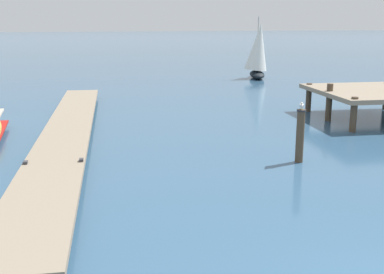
# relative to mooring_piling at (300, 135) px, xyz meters

# --- Properties ---
(floating_dock) EXTENTS (3.31, 22.17, 0.53)m
(floating_dock) POSITION_rel_mooring_piling_xyz_m (-7.45, 4.62, -0.55)
(floating_dock) COLOR gray
(floating_dock) RESTS_ON ground
(pier_platform) EXTENTS (5.40, 5.77, 1.83)m
(pier_platform) POSITION_rel_mooring_piling_xyz_m (6.44, 5.70, 0.32)
(pier_platform) COLOR gray
(pier_platform) RESTS_ON ground
(mooring_piling) EXTENTS (0.30, 0.30, 1.75)m
(mooring_piling) POSITION_rel_mooring_piling_xyz_m (0.00, 0.00, 0.00)
(mooring_piling) COLOR #4C3D2D
(mooring_piling) RESTS_ON ground
(perched_seagull) EXTENTS (0.26, 0.35, 0.27)m
(perched_seagull) POSITION_rel_mooring_piling_xyz_m (0.00, 0.01, 0.99)
(perched_seagull) COLOR gold
(perched_seagull) RESTS_ON mooring_piling
(distant_sailboat) EXTENTS (2.51, 3.72, 4.82)m
(distant_sailboat) POSITION_rel_mooring_piling_xyz_m (7.06, 22.21, 1.21)
(distant_sailboat) COLOR black
(distant_sailboat) RESTS_ON ground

